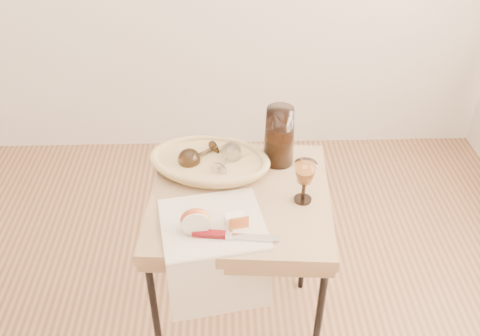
{
  "coord_description": "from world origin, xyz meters",
  "views": [
    {
      "loc": [
        0.27,
        -0.95,
        1.83
      ],
      "look_at": [
        0.31,
        0.36,
        0.87
      ],
      "focal_mm": 39.17,
      "sensor_mm": 36.0,
      "label": 1
    }
  ],
  "objects_px": {
    "apple_half": "(196,220)",
    "wine_goblet": "(304,182)",
    "side_table": "(240,272)",
    "goblet_lying_b": "(226,160)",
    "tea_towel": "(212,223)",
    "bread_basket": "(210,163)",
    "goblet_lying_a": "(200,154)",
    "pitcher": "(279,136)",
    "table_knife": "(232,235)"
  },
  "relations": [
    {
      "from": "goblet_lying_b",
      "to": "wine_goblet",
      "type": "xyz_separation_m",
      "value": [
        0.25,
        -0.16,
        0.02
      ]
    },
    {
      "from": "bread_basket",
      "to": "side_table",
      "type": "bearing_deg",
      "value": -42.0
    },
    {
      "from": "tea_towel",
      "to": "goblet_lying_b",
      "type": "xyz_separation_m",
      "value": [
        0.04,
        0.26,
        0.05
      ]
    },
    {
      "from": "tea_towel",
      "to": "goblet_lying_b",
      "type": "relative_size",
      "value": 2.41
    },
    {
      "from": "side_table",
      "to": "goblet_lying_b",
      "type": "distance_m",
      "value": 0.44
    },
    {
      "from": "apple_half",
      "to": "wine_goblet",
      "type": "bearing_deg",
      "value": 17.7
    },
    {
      "from": "tea_towel",
      "to": "goblet_lying_b",
      "type": "bearing_deg",
      "value": 70.44
    },
    {
      "from": "goblet_lying_a",
      "to": "goblet_lying_b",
      "type": "relative_size",
      "value": 0.97
    },
    {
      "from": "tea_towel",
      "to": "bread_basket",
      "type": "relative_size",
      "value": 0.84
    },
    {
      "from": "tea_towel",
      "to": "table_knife",
      "type": "relative_size",
      "value": 1.24
    },
    {
      "from": "goblet_lying_b",
      "to": "apple_half",
      "type": "distance_m",
      "value": 0.31
    },
    {
      "from": "tea_towel",
      "to": "pitcher",
      "type": "height_order",
      "value": "pitcher"
    },
    {
      "from": "tea_towel",
      "to": "bread_basket",
      "type": "distance_m",
      "value": 0.28
    },
    {
      "from": "tea_towel",
      "to": "apple_half",
      "type": "xyz_separation_m",
      "value": [
        -0.05,
        -0.03,
        0.04
      ]
    },
    {
      "from": "goblet_lying_a",
      "to": "apple_half",
      "type": "relative_size",
      "value": 1.4
    },
    {
      "from": "goblet_lying_a",
      "to": "wine_goblet",
      "type": "bearing_deg",
      "value": 112.03
    },
    {
      "from": "bread_basket",
      "to": "goblet_lying_b",
      "type": "bearing_deg",
      "value": -9.32
    },
    {
      "from": "goblet_lying_a",
      "to": "apple_half",
      "type": "height_order",
      "value": "same"
    },
    {
      "from": "pitcher",
      "to": "apple_half",
      "type": "bearing_deg",
      "value": -148.4
    },
    {
      "from": "tea_towel",
      "to": "bread_basket",
      "type": "height_order",
      "value": "bread_basket"
    },
    {
      "from": "goblet_lying_a",
      "to": "wine_goblet",
      "type": "relative_size",
      "value": 0.85
    },
    {
      "from": "side_table",
      "to": "goblet_lying_a",
      "type": "relative_size",
      "value": 5.91
    },
    {
      "from": "pitcher",
      "to": "table_knife",
      "type": "xyz_separation_m",
      "value": [
        -0.17,
        -0.39,
        -0.09
      ]
    },
    {
      "from": "wine_goblet",
      "to": "apple_half",
      "type": "height_order",
      "value": "wine_goblet"
    },
    {
      "from": "goblet_lying_a",
      "to": "bread_basket",
      "type": "bearing_deg",
      "value": 115.76
    },
    {
      "from": "goblet_lying_a",
      "to": "pitcher",
      "type": "height_order",
      "value": "pitcher"
    },
    {
      "from": "tea_towel",
      "to": "apple_half",
      "type": "relative_size",
      "value": 3.46
    },
    {
      "from": "tea_towel",
      "to": "side_table",
      "type": "bearing_deg",
      "value": 47.92
    },
    {
      "from": "apple_half",
      "to": "goblet_lying_a",
      "type": "bearing_deg",
      "value": 85.34
    },
    {
      "from": "side_table",
      "to": "table_knife",
      "type": "height_order",
      "value": "table_knife"
    },
    {
      "from": "side_table",
      "to": "goblet_lying_b",
      "type": "xyz_separation_m",
      "value": [
        -0.04,
        0.12,
        0.42
      ]
    },
    {
      "from": "side_table",
      "to": "bread_basket",
      "type": "relative_size",
      "value": 2.02
    },
    {
      "from": "goblet_lying_a",
      "to": "table_knife",
      "type": "bearing_deg",
      "value": 68.15
    },
    {
      "from": "goblet_lying_a",
      "to": "wine_goblet",
      "type": "height_order",
      "value": "wine_goblet"
    },
    {
      "from": "goblet_lying_b",
      "to": "goblet_lying_a",
      "type": "bearing_deg",
      "value": 89.63
    },
    {
      "from": "wine_goblet",
      "to": "apple_half",
      "type": "relative_size",
      "value": 1.64
    },
    {
      "from": "side_table",
      "to": "table_knife",
      "type": "relative_size",
      "value": 2.95
    },
    {
      "from": "tea_towel",
      "to": "goblet_lying_b",
      "type": "height_order",
      "value": "goblet_lying_b"
    },
    {
      "from": "bread_basket",
      "to": "table_knife",
      "type": "bearing_deg",
      "value": -66.1
    },
    {
      "from": "table_knife",
      "to": "bread_basket",
      "type": "bearing_deg",
      "value": 108.12
    },
    {
      "from": "pitcher",
      "to": "goblet_lying_a",
      "type": "bearing_deg",
      "value": 164.71
    },
    {
      "from": "side_table",
      "to": "apple_half",
      "type": "bearing_deg",
      "value": -128.03
    },
    {
      "from": "bread_basket",
      "to": "goblet_lying_b",
      "type": "height_order",
      "value": "goblet_lying_b"
    },
    {
      "from": "bread_basket",
      "to": "goblet_lying_b",
      "type": "xyz_separation_m",
      "value": [
        0.06,
        -0.02,
        0.03
      ]
    },
    {
      "from": "tea_towel",
      "to": "goblet_lying_b",
      "type": "distance_m",
      "value": 0.27
    },
    {
      "from": "goblet_lying_a",
      "to": "wine_goblet",
      "type": "xyz_separation_m",
      "value": [
        0.33,
        -0.2,
        0.02
      ]
    },
    {
      "from": "wine_goblet",
      "to": "tea_towel",
      "type": "bearing_deg",
      "value": -160.66
    },
    {
      "from": "goblet_lying_b",
      "to": "apple_half",
      "type": "height_order",
      "value": "goblet_lying_b"
    },
    {
      "from": "goblet_lying_b",
      "to": "pitcher",
      "type": "xyz_separation_m",
      "value": [
        0.19,
        0.06,
        0.05
      ]
    },
    {
      "from": "tea_towel",
      "to": "bread_basket",
      "type": "bearing_deg",
      "value": 82.37
    }
  ]
}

